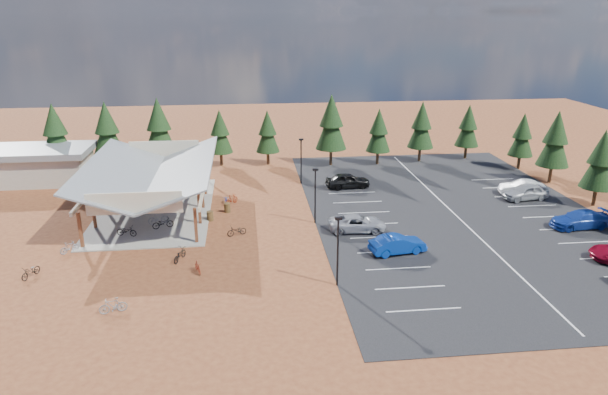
# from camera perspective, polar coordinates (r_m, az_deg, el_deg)

# --- Properties ---
(ground) EXTENTS (140.00, 140.00, 0.00)m
(ground) POSITION_cam_1_polar(r_m,az_deg,el_deg) (47.34, -4.54, -3.79)
(ground) COLOR brown
(ground) RESTS_ON ground
(asphalt_lot) EXTENTS (27.00, 44.00, 0.04)m
(asphalt_lot) POSITION_cam_1_polar(r_m,az_deg,el_deg) (53.80, 15.44, -1.57)
(asphalt_lot) COLOR black
(asphalt_lot) RESTS_ON ground
(concrete_pad) EXTENTS (10.60, 18.60, 0.10)m
(concrete_pad) POSITION_cam_1_polar(r_m,az_deg,el_deg) (54.57, -15.36, -1.24)
(concrete_pad) COLOR gray
(concrete_pad) RESTS_ON ground
(bike_pavilion) EXTENTS (11.65, 19.40, 4.97)m
(bike_pavilion) POSITION_cam_1_polar(r_m,az_deg,el_deg) (53.43, -15.71, 2.56)
(bike_pavilion) COLOR brown
(bike_pavilion) RESTS_ON concrete_pad
(outbuilding) EXTENTS (11.00, 7.00, 3.90)m
(outbuilding) POSITION_cam_1_polar(r_m,az_deg,el_deg) (67.75, -25.93, 3.17)
(outbuilding) COLOR #ADA593
(outbuilding) RESTS_ON ground
(lamp_post_0) EXTENTS (0.50, 0.25, 5.14)m
(lamp_post_0) POSITION_cam_1_polar(r_m,az_deg,el_deg) (37.47, 3.59, -5.17)
(lamp_post_0) COLOR black
(lamp_post_0) RESTS_ON ground
(lamp_post_1) EXTENTS (0.50, 0.25, 5.14)m
(lamp_post_1) POSITION_cam_1_polar(r_m,az_deg,el_deg) (48.54, 1.19, 0.60)
(lamp_post_1) COLOR black
(lamp_post_1) RESTS_ON ground
(lamp_post_2) EXTENTS (0.50, 0.25, 5.14)m
(lamp_post_2) POSITION_cam_1_polar(r_m,az_deg,el_deg) (59.96, -0.31, 4.20)
(lamp_post_2) COLOR black
(lamp_post_2) RESTS_ON ground
(trash_bin_0) EXTENTS (0.60, 0.60, 0.90)m
(trash_bin_0) POSITION_cam_1_polar(r_m,az_deg,el_deg) (50.63, -9.85, -1.93)
(trash_bin_0) COLOR #513B1C
(trash_bin_0) RESTS_ON ground
(trash_bin_1) EXTENTS (0.60, 0.60, 0.90)m
(trash_bin_1) POSITION_cam_1_polar(r_m,az_deg,el_deg) (52.49, -8.09, -1.07)
(trash_bin_1) COLOR #513B1C
(trash_bin_1) RESTS_ON ground
(pine_0) EXTENTS (3.60, 3.60, 8.39)m
(pine_0) POSITION_cam_1_polar(r_m,az_deg,el_deg) (69.74, -24.73, 6.38)
(pine_0) COLOR #382314
(pine_0) RESTS_ON ground
(pine_1) EXTENTS (3.63, 3.63, 8.46)m
(pine_1) POSITION_cam_1_polar(r_m,az_deg,el_deg) (68.20, -20.04, 6.76)
(pine_1) COLOR #382314
(pine_1) RESTS_ON ground
(pine_2) EXTENTS (3.75, 3.75, 8.73)m
(pine_2) POSITION_cam_1_polar(r_m,az_deg,el_deg) (67.46, -15.04, 7.28)
(pine_2) COLOR #382314
(pine_2) RESTS_ON ground
(pine_3) EXTENTS (3.02, 3.02, 7.03)m
(pine_3) POSITION_cam_1_polar(r_m,az_deg,el_deg) (67.72, -8.84, 6.84)
(pine_3) COLOR #382314
(pine_3) RESTS_ON ground
(pine_4) EXTENTS (2.94, 2.94, 6.85)m
(pine_4) POSITION_cam_1_polar(r_m,az_deg,el_deg) (67.67, -3.87, 6.92)
(pine_4) COLOR #382314
(pine_4) RESTS_ON ground
(pine_5) EXTENTS (3.82, 3.82, 8.90)m
(pine_5) POSITION_cam_1_polar(r_m,az_deg,el_deg) (66.91, 2.90, 7.90)
(pine_5) COLOR #382314
(pine_5) RESTS_ON ground
(pine_6) EXTENTS (3.03, 3.03, 7.07)m
(pine_6) POSITION_cam_1_polar(r_m,az_deg,el_deg) (68.18, 7.87, 6.99)
(pine_6) COLOR #382314
(pine_6) RESTS_ON ground
(pine_7) EXTENTS (3.31, 3.31, 7.71)m
(pine_7) POSITION_cam_1_polar(r_m,az_deg,el_deg) (70.40, 12.27, 7.44)
(pine_7) COLOR #382314
(pine_7) RESTS_ON ground
(pine_8) EXTENTS (3.05, 3.05, 7.11)m
(pine_8) POSITION_cam_1_polar(r_m,az_deg,el_deg) (73.36, 16.89, 7.22)
(pine_8) COLOR #382314
(pine_8) RESTS_ON ground
(pine_11) EXTENTS (3.30, 3.30, 7.70)m
(pine_11) POSITION_cam_1_polar(r_m,az_deg,el_deg) (59.92, 28.81, 3.51)
(pine_11) COLOR #382314
(pine_11) RESTS_ON ground
(pine_12) EXTENTS (3.50, 3.50, 8.15)m
(pine_12) POSITION_cam_1_polar(r_m,az_deg,el_deg) (66.02, 24.96, 5.59)
(pine_12) COLOR #382314
(pine_12) RESTS_ON ground
(pine_13) EXTENTS (2.95, 2.95, 6.86)m
(pine_13) POSITION_cam_1_polar(r_m,az_deg,el_deg) (70.71, 22.00, 6.11)
(pine_13) COLOR #382314
(pine_13) RESTS_ON ground
(bike_0) EXTENTS (1.89, 1.10, 0.94)m
(bike_0) POSITION_cam_1_polar(r_m,az_deg,el_deg) (48.67, -18.18, -3.36)
(bike_0) COLOR black
(bike_0) RESTS_ON concrete_pad
(bike_1) EXTENTS (1.57, 0.69, 0.91)m
(bike_1) POSITION_cam_1_polar(r_m,az_deg,el_deg) (54.25, -17.31, -0.98)
(bike_1) COLOR gray
(bike_1) RESTS_ON concrete_pad
(bike_2) EXTENTS (1.89, 0.73, 0.98)m
(bike_2) POSITION_cam_1_polar(r_m,az_deg,el_deg) (55.53, -18.24, -0.58)
(bike_2) COLOR navy
(bike_2) RESTS_ON concrete_pad
(bike_3) EXTENTS (1.60, 0.73, 0.93)m
(bike_3) POSITION_cam_1_polar(r_m,az_deg,el_deg) (61.37, -16.26, 1.43)
(bike_3) COLOR maroon
(bike_3) RESTS_ON concrete_pad
(bike_4) EXTENTS (1.97, 1.22, 0.97)m
(bike_4) POSITION_cam_1_polar(r_m,az_deg,el_deg) (49.50, -14.63, -2.61)
(bike_4) COLOR black
(bike_4) RESTS_ON concrete_pad
(bike_5) EXTENTS (1.92, 1.07, 1.11)m
(bike_5) POSITION_cam_1_polar(r_m,az_deg,el_deg) (50.57, -15.08, -2.10)
(bike_5) COLOR gray
(bike_5) RESTS_ON concrete_pad
(bike_6) EXTENTS (1.66, 0.99, 0.82)m
(bike_6) POSITION_cam_1_polar(r_m,az_deg,el_deg) (54.89, -14.09, -0.50)
(bike_6) COLOR navy
(bike_6) RESTS_ON concrete_pad
(bike_7) EXTENTS (1.64, 0.96, 0.95)m
(bike_7) POSITION_cam_1_polar(r_m,az_deg,el_deg) (58.64, -12.68, 0.94)
(bike_7) COLOR maroon
(bike_7) RESTS_ON concrete_pad
(bike_8) EXTENTS (1.25, 1.87, 0.93)m
(bike_8) POSITION_cam_1_polar(r_m,az_deg,el_deg) (44.25, -26.82, -6.96)
(bike_8) COLOR black
(bike_8) RESTS_ON ground
(bike_9) EXTENTS (1.45, 1.38, 0.94)m
(bike_9) POSITION_cam_1_polar(r_m,az_deg,el_deg) (47.24, -23.47, -4.84)
(bike_9) COLOR gray
(bike_9) RESTS_ON ground
(bike_11) EXTENTS (0.88, 1.53, 0.89)m
(bike_11) POSITION_cam_1_polar(r_m,az_deg,el_deg) (40.97, -11.13, -7.21)
(bike_11) COLOR maroon
(bike_11) RESTS_ON ground
(bike_12) EXTENTS (1.28, 2.00, 0.99)m
(bike_12) POSITION_cam_1_polar(r_m,az_deg,el_deg) (43.15, -12.96, -5.88)
(bike_12) COLOR black
(bike_12) RESTS_ON ground
(bike_13) EXTENTS (1.82, 0.94, 1.05)m
(bike_13) POSITION_cam_1_polar(r_m,az_deg,el_deg) (37.26, -19.47, -10.68)
(bike_13) COLOR gray
(bike_13) RESTS_ON ground
(bike_14) EXTENTS (0.59, 1.67, 0.88)m
(bike_14) POSITION_cam_1_polar(r_m,az_deg,el_deg) (54.62, -8.20, -0.28)
(bike_14) COLOR navy
(bike_14) RESTS_ON ground
(bike_15) EXTENTS (1.48, 1.58, 1.02)m
(bike_15) POSITION_cam_1_polar(r_m,az_deg,el_deg) (54.58, -7.62, -0.19)
(bike_15) COLOR maroon
(bike_15) RESTS_ON ground
(bike_16) EXTENTS (1.82, 1.18, 0.90)m
(bike_16) POSITION_cam_1_polar(r_m,az_deg,el_deg) (46.97, -7.09, -3.48)
(bike_16) COLOR black
(bike_16) RESTS_ON ground
(car_1) EXTENTS (4.73, 2.34, 1.49)m
(car_1) POSITION_cam_1_polar(r_m,az_deg,el_deg) (43.78, 9.83, -4.87)
(car_1) COLOR navy
(car_1) RESTS_ON asphalt_lot
(car_2) EXTENTS (5.18, 2.62, 1.40)m
(car_2) POSITION_cam_1_polar(r_m,az_deg,el_deg) (47.64, 5.64, -2.72)
(car_2) COLOR #9B9BA3
(car_2) RESTS_ON asphalt_lot
(car_4) EXTENTS (4.91, 2.27, 1.63)m
(car_4) POSITION_cam_1_polar(r_m,az_deg,el_deg) (59.19, 4.62, 1.80)
(car_4) COLOR black
(car_4) RESTS_ON asphalt_lot
(car_7) EXTENTS (5.39, 2.44, 1.53)m
(car_7) POSITION_cam_1_polar(r_m,az_deg,el_deg) (54.00, 27.06, -2.07)
(car_7) COLOR #17389A
(car_7) RESTS_ON asphalt_lot
(car_8) EXTENTS (4.91, 2.49, 1.60)m
(car_8) POSITION_cam_1_polar(r_m,az_deg,el_deg) (59.73, 22.30, 0.55)
(car_8) COLOR #9A9CA1
(car_8) RESTS_ON asphalt_lot
(car_9) EXTENTS (4.84, 2.48, 1.52)m
(car_9) POSITION_cam_1_polar(r_m,az_deg,el_deg) (61.19, 21.98, 0.97)
(car_9) COLOR silver
(car_9) RESTS_ON asphalt_lot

